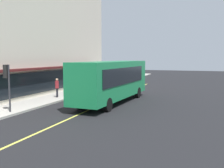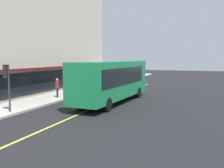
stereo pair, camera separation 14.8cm
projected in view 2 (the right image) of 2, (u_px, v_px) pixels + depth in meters
name	position (u px, v px, depth m)	size (l,w,h in m)	color
ground	(100.00, 105.00, 21.38)	(120.00, 120.00, 0.00)	black
sidewalk	(44.00, 100.00, 23.20)	(80.00, 3.06, 0.15)	#B2ADA3
lane_centre_stripe	(100.00, 105.00, 21.38)	(36.00, 0.16, 0.01)	#D8D14C
storefront_building	(10.00, 30.00, 28.48)	(26.94, 11.20, 13.58)	beige
bus	(113.00, 79.00, 22.13)	(11.26, 3.15, 3.50)	#197F47
traffic_light	(7.00, 77.00, 17.70)	(0.30, 0.52, 3.20)	#2D2D33
car_black	(104.00, 85.00, 29.20)	(4.38, 2.02, 1.52)	black
pedestrian_waiting	(57.00, 86.00, 24.31)	(0.34, 0.34, 1.76)	black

